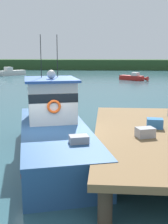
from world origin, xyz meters
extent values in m
plane|color=#2D5660|center=(0.00, 0.00, 0.00)|extent=(200.00, 200.00, 0.00)
cylinder|color=#4C3D2D|center=(2.20, -4.10, 0.50)|extent=(0.36, 0.36, 1.00)
cylinder|color=#4C3D2D|center=(2.20, 4.10, 0.50)|extent=(0.36, 0.36, 1.00)
cube|color=#285184|center=(0.20, 0.32, 0.55)|extent=(4.63, 8.38, 1.10)
cone|color=#285184|center=(-1.17, 5.03, 0.55)|extent=(1.56, 2.04, 1.10)
cube|color=#A31919|center=(0.20, 0.32, 1.00)|extent=(4.60, 8.23, 0.12)
cube|color=#285184|center=(0.20, 0.32, 1.16)|extent=(4.67, 8.39, 0.12)
cube|color=silver|center=(-0.13, 1.47, 2.00)|extent=(2.44, 2.64, 1.80)
cube|color=black|center=(-0.13, 1.47, 2.31)|extent=(2.46, 2.67, 0.36)
cube|color=#2D56A8|center=(-0.13, 1.47, 2.95)|extent=(2.75, 3.00, 0.10)
sphere|color=white|center=(-0.05, 1.19, 3.18)|extent=(0.36, 0.36, 0.36)
cylinder|color=black|center=(-0.61, 1.86, 3.90)|extent=(0.03, 0.03, 1.80)
cylinder|color=black|center=(0.06, 2.05, 3.90)|extent=(0.03, 0.03, 1.80)
cube|color=#939399|center=(1.34, -1.64, 1.28)|extent=(0.70, 0.59, 0.36)
torus|color=orange|center=(0.60, -2.48, 1.16)|extent=(0.69, 0.69, 0.12)
torus|color=#EA5119|center=(0.18, 0.38, 2.00)|extent=(0.55, 0.25, 0.54)
cube|color=#9E9EA3|center=(3.55, -0.75, 1.36)|extent=(0.71, 0.62, 0.33)
cube|color=#3370B2|center=(4.07, 0.47, 1.39)|extent=(0.64, 0.50, 0.37)
cube|color=red|center=(6.03, 33.27, 0.34)|extent=(3.67, 3.17, 0.67)
cone|color=red|center=(7.88, 31.87, 0.34)|extent=(1.15, 1.10, 0.67)
cube|color=silver|center=(6.55, 32.88, 0.93)|extent=(1.31, 1.31, 0.51)
cube|color=silver|center=(-15.07, 41.31, 0.43)|extent=(4.24, 4.61, 0.87)
cube|color=silver|center=(-15.61, 40.67, 1.19)|extent=(1.69, 1.69, 0.65)
cube|color=#284723|center=(0.00, 62.00, 1.20)|extent=(120.00, 8.00, 2.40)
camera|label=1|loc=(2.17, -10.26, 4.04)|focal=45.45mm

